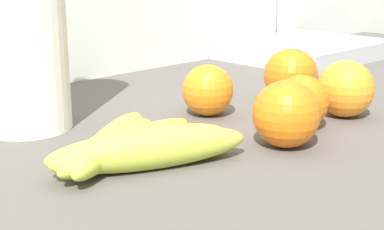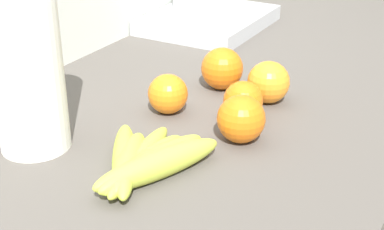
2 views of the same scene
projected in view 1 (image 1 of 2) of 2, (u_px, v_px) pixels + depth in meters
The scene contains 9 objects.
wall_back at pixel (107, 182), 1.15m from camera, with size 2.29×0.06×1.30m, color silver.
banana_bunch at pixel (132, 146), 0.60m from camera, with size 0.22×0.20×0.04m.
orange_far_right at pixel (208, 90), 0.79m from camera, with size 0.07×0.07×0.07m, color orange.
orange_back_right at pixel (301, 102), 0.73m from camera, with size 0.07×0.07×0.07m, color orange.
orange_front at pixel (286, 114), 0.65m from camera, with size 0.08×0.08×0.08m, color orange.
orange_right at pixel (291, 75), 0.86m from camera, with size 0.08×0.08×0.08m, color orange.
orange_back_left at pixel (346, 89), 0.78m from camera, with size 0.08×0.08×0.08m, color orange.
paper_towel_roll at pixel (20, 12), 0.69m from camera, with size 0.11×0.11×0.33m.
sink_basin at pixel (303, 48), 1.25m from camera, with size 0.33×0.27×0.20m.
Camera 1 is at (-0.62, -0.48, 1.09)m, focal length 52.50 mm.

